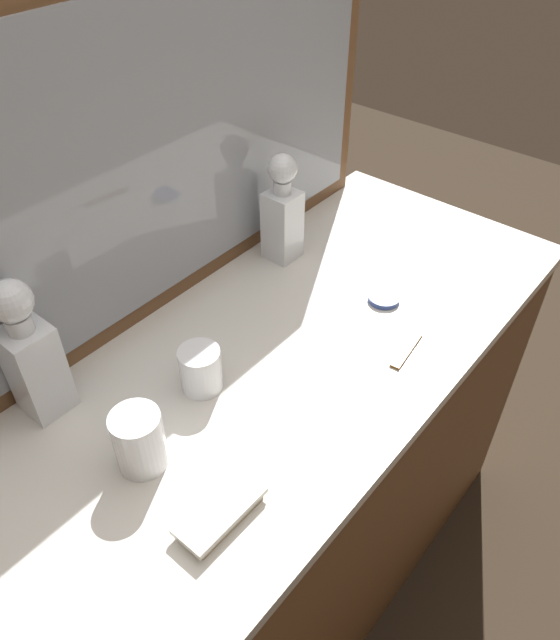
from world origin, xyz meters
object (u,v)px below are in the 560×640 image
Objects in this scene: crystal_decanter_far_left at (282,218)px; crystal_decanter_rear at (33,361)px; porcelain_dish at (384,298)px; silver_brush_center at (220,513)px; tortoiseshell_comb at (406,350)px; crystal_tumbler_rear at (201,371)px; crystal_tumbler_far_right at (140,442)px.

crystal_decanter_far_left is 0.93× the size of crystal_decanter_rear.
crystal_decanter_far_left is 0.29m from porcelain_dish.
silver_brush_center is at bearing -148.19° from crystal_decanter_far_left.
tortoiseshell_comb is (-0.09, -0.39, -0.10)m from crystal_decanter_far_left.
crystal_tumbler_rear is at bearing 163.82° from porcelain_dish.
porcelain_dish is at bearing -25.46° from crystal_decanter_rear.
porcelain_dish is at bearing 8.54° from silver_brush_center.
silver_brush_center is (-0.17, -0.21, -0.03)m from crystal_tumbler_rear.
crystal_decanter_far_left is 2.31× the size of crystal_tumbler_far_right.
crystal_decanter_far_left reaches higher than crystal_tumbler_far_right.
crystal_decanter_far_left reaches higher than tortoiseshell_comb.
crystal_tumbler_rear is at bearing -40.60° from crystal_decanter_rear.
crystal_tumbler_rear is (0.21, -0.18, -0.07)m from crystal_decanter_rear.
crystal_decanter_far_left is 2.95× the size of crystal_tumbler_rear.
crystal_tumbler_far_right is at bearing -83.01° from crystal_decanter_rear.
crystal_tumbler_rear is at bearing 50.94° from silver_brush_center.
crystal_tumbler_far_right is at bearing -161.60° from crystal_decanter_far_left.
crystal_decanter_far_left is 3.72× the size of porcelain_dish.
porcelain_dish reaches higher than tortoiseshell_comb.
crystal_tumbler_rear reaches higher than tortoiseshell_comb.
crystal_decanter_rear is 4.01× the size of porcelain_dish.
tortoiseshell_comb is at bearing -3.31° from silver_brush_center.
tortoiseshell_comb is at bearing -37.02° from crystal_tumbler_rear.
porcelain_dish is (0.42, -0.12, -0.03)m from crystal_tumbler_rear.
crystal_decanter_rear reaches higher than tortoiseshell_comb.
crystal_decanter_rear reaches higher than silver_brush_center.
crystal_tumbler_rear is at bearing -159.93° from crystal_decanter_far_left.
crystal_decanter_far_left is at bearing 20.07° from crystal_tumbler_rear.
silver_brush_center is at bearing -171.46° from porcelain_dish.
crystal_tumbler_far_right is 0.95× the size of tortoiseshell_comb.
crystal_tumbler_rear reaches higher than silver_brush_center.
porcelain_dish is at bearing 48.53° from tortoiseshell_comb.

